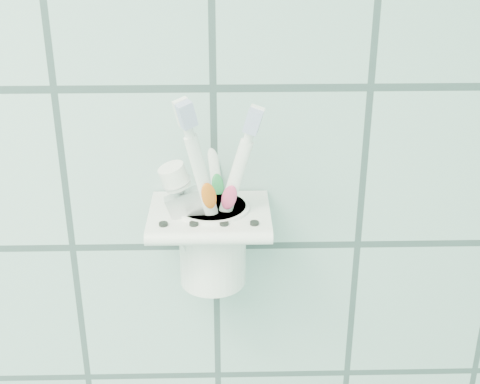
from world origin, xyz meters
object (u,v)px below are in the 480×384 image
at_px(toothbrush_pink, 228,182).
at_px(toothbrush_orange, 204,184).
at_px(toothpaste_tube, 215,209).
at_px(holder_bracket, 210,217).
at_px(cup, 213,240).
at_px(toothbrush_blue, 226,194).

distance_m(toothbrush_pink, toothbrush_orange, 0.02).
xyz_separation_m(toothbrush_pink, toothpaste_tube, (-0.01, -0.01, -0.03)).
xyz_separation_m(holder_bracket, toothpaste_tube, (0.01, -0.01, 0.01)).
bearing_deg(holder_bracket, cup, 59.09).
xyz_separation_m(cup, toothbrush_pink, (0.02, -0.00, 0.07)).
distance_m(toothbrush_pink, toothbrush_blue, 0.02).
relative_size(holder_bracket, cup, 1.37).
xyz_separation_m(holder_bracket, toothbrush_blue, (0.02, 0.01, 0.02)).
relative_size(cup, toothbrush_orange, 0.44).
distance_m(toothbrush_blue, toothpaste_tube, 0.02).
bearing_deg(toothpaste_tube, toothbrush_blue, 44.04).
xyz_separation_m(holder_bracket, toothbrush_pink, (0.02, 0.00, 0.04)).
bearing_deg(holder_bracket, toothbrush_pink, 5.12).
bearing_deg(toothbrush_blue, toothbrush_orange, 169.79).
bearing_deg(cup, holder_bracket, -120.91).
xyz_separation_m(cup, toothpaste_tube, (0.00, -0.01, 0.04)).
relative_size(toothbrush_pink, toothbrush_blue, 1.20).
bearing_deg(cup, toothbrush_orange, 153.48).
xyz_separation_m(cup, toothbrush_blue, (0.02, 0.01, 0.05)).
relative_size(toothbrush_blue, toothbrush_orange, 0.87).
relative_size(cup, toothpaste_tube, 0.60).
distance_m(toothbrush_blue, toothbrush_orange, 0.03).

